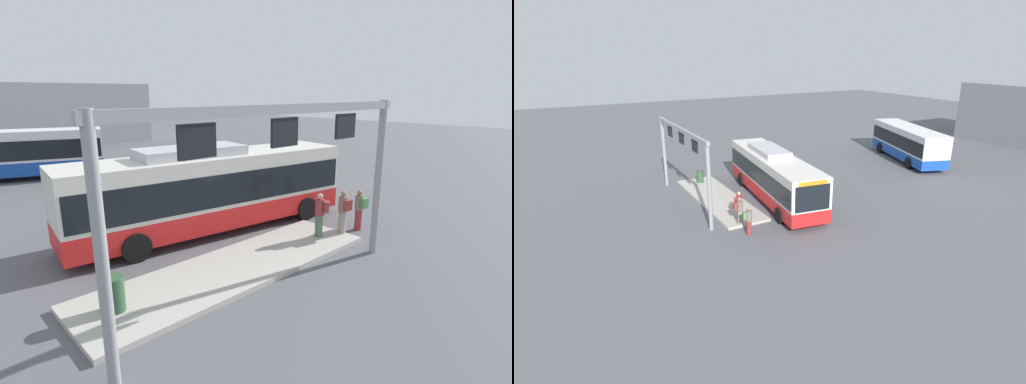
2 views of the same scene
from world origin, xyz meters
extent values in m
plane|color=#56565B|center=(0.00, 0.00, 0.00)|extent=(120.00, 120.00, 0.00)
cube|color=#B2ADA3|center=(-1.73, -3.44, 0.08)|extent=(10.00, 2.80, 0.16)
cube|color=red|center=(0.00, 0.00, 0.77)|extent=(11.76, 4.02, 0.85)
cube|color=silver|center=(0.00, 0.00, 2.15)|extent=(11.76, 4.02, 1.90)
cube|color=black|center=(0.00, 0.00, 1.95)|extent=(11.54, 4.03, 1.20)
cube|color=black|center=(5.73, -0.78, 2.05)|extent=(0.32, 2.11, 1.50)
cube|color=#B7B7BC|center=(-0.86, 0.12, 3.28)|extent=(4.23, 2.28, 0.36)
cube|color=orange|center=(5.66, -0.77, 2.90)|extent=(0.35, 1.75, 0.28)
cylinder|color=black|center=(4.09, 0.66, 0.50)|extent=(1.03, 0.43, 1.00)
cylinder|color=black|center=(3.77, -1.72, 0.50)|extent=(1.03, 0.43, 1.00)
cylinder|color=black|center=(-3.37, 1.67, 0.50)|extent=(1.03, 0.43, 1.00)
cylinder|color=black|center=(-3.69, -0.71, 0.50)|extent=(1.03, 0.43, 1.00)
cube|color=#1947AD|center=(-3.14, 16.13, 0.77)|extent=(10.16, 5.64, 0.85)
cube|color=silver|center=(-3.14, 16.13, 2.15)|extent=(10.16, 5.64, 1.90)
cube|color=black|center=(-3.14, 16.13, 1.95)|extent=(9.99, 5.61, 1.20)
cylinder|color=black|center=(-0.95, 14.09, 0.50)|extent=(1.04, 0.61, 1.00)
cylinder|color=black|center=(-0.15, 16.35, 0.50)|extent=(1.04, 0.61, 1.00)
cylinder|color=#476B4C|center=(2.19, -3.64, 0.58)|extent=(0.39, 0.39, 0.85)
cylinder|color=maroon|center=(2.19, -3.64, 1.31)|extent=(0.47, 0.47, 0.60)
sphere|color=tan|center=(2.19, -3.64, 1.72)|extent=(0.22, 0.22, 0.22)
cube|color=maroon|center=(2.34, -3.86, 1.34)|extent=(0.33, 0.30, 0.40)
cylinder|color=gray|center=(3.14, -4.03, 0.58)|extent=(0.33, 0.33, 0.85)
cylinder|color=slate|center=(3.14, -4.03, 1.31)|extent=(0.41, 0.41, 0.60)
sphere|color=#9E755B|center=(3.14, -4.03, 1.72)|extent=(0.22, 0.22, 0.22)
cube|color=maroon|center=(3.08, -4.28, 1.34)|extent=(0.31, 0.24, 0.40)
cylinder|color=maroon|center=(4.29, -4.02, 0.42)|extent=(0.31, 0.31, 0.85)
cylinder|color=slate|center=(4.29, -4.02, 1.15)|extent=(0.38, 0.38, 0.60)
sphere|color=#9E755B|center=(4.29, -4.02, 1.56)|extent=(0.22, 0.22, 0.22)
cube|color=#4C8447|center=(4.26, -4.28, 1.18)|extent=(0.30, 0.21, 0.40)
cylinder|color=gray|center=(-6.65, -5.64, 2.60)|extent=(0.24, 0.24, 5.20)
cylinder|color=gray|center=(2.68, -5.64, 2.60)|extent=(0.24, 0.24, 5.20)
cube|color=gray|center=(-1.99, -5.64, 5.05)|extent=(9.72, 0.20, 0.24)
cube|color=black|center=(-4.55, -5.64, 4.50)|extent=(0.90, 0.08, 0.70)
cube|color=black|center=(-1.99, -5.64, 4.50)|extent=(0.90, 0.08, 0.70)
cube|color=black|center=(0.58, -5.64, 4.50)|extent=(0.90, 0.08, 0.70)
cube|color=gray|center=(2.61, 33.47, 3.15)|extent=(21.64, 8.00, 6.30)
cylinder|color=#2D5133|center=(-5.59, -3.33, 0.61)|extent=(0.52, 0.52, 0.90)
camera|label=1|loc=(-8.97, -12.02, 5.45)|focal=27.21mm
camera|label=2|loc=(22.78, -12.95, 9.79)|focal=28.23mm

